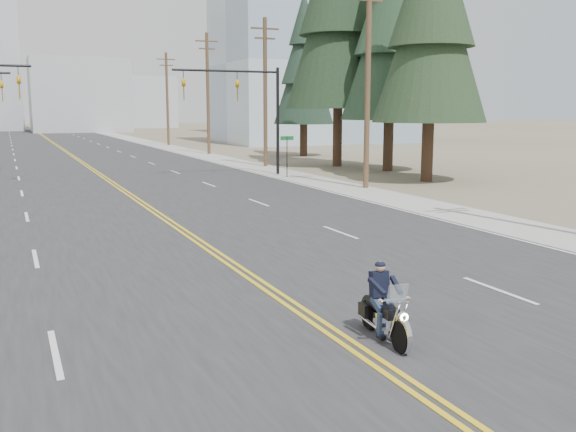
% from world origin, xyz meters
% --- Properties ---
extents(ground_plane, '(400.00, 400.00, 0.00)m').
position_xyz_m(ground_plane, '(0.00, 0.00, 0.00)').
color(ground_plane, '#776D56').
rests_on(ground_plane, ground).
extents(road, '(20.00, 200.00, 0.01)m').
position_xyz_m(road, '(0.00, 70.00, 0.01)').
color(road, '#303033').
rests_on(road, ground).
extents(sidewalk_right, '(3.00, 200.00, 0.01)m').
position_xyz_m(sidewalk_right, '(11.50, 70.00, 0.01)').
color(sidewalk_right, '#A5A5A0').
rests_on(sidewalk_right, ground).
extents(traffic_mast_right, '(7.10, 0.26, 7.00)m').
position_xyz_m(traffic_mast_right, '(8.98, 32.00, 4.94)').
color(traffic_mast_right, black).
rests_on(traffic_mast_right, ground).
extents(street_sign, '(0.90, 0.06, 2.62)m').
position_xyz_m(street_sign, '(10.80, 30.00, 1.80)').
color(street_sign, black).
rests_on(street_sign, ground).
extents(utility_pole_b, '(2.20, 0.30, 11.50)m').
position_xyz_m(utility_pole_b, '(12.50, 23.00, 5.98)').
color(utility_pole_b, brown).
rests_on(utility_pole_b, ground).
extents(utility_pole_c, '(2.20, 0.30, 11.00)m').
position_xyz_m(utility_pole_c, '(12.50, 38.00, 5.73)').
color(utility_pole_c, brown).
rests_on(utility_pole_c, ground).
extents(utility_pole_d, '(2.20, 0.30, 11.50)m').
position_xyz_m(utility_pole_d, '(12.50, 53.00, 5.98)').
color(utility_pole_d, brown).
rests_on(utility_pole_d, ground).
extents(utility_pole_e, '(2.20, 0.30, 11.00)m').
position_xyz_m(utility_pole_e, '(12.50, 70.00, 5.73)').
color(utility_pole_e, brown).
rests_on(utility_pole_e, ground).
extents(glass_building, '(24.00, 16.00, 20.00)m').
position_xyz_m(glass_building, '(32.00, 70.00, 10.00)').
color(glass_building, '#9EB5CC').
rests_on(glass_building, ground).
extents(haze_bldg_b, '(18.00, 14.00, 14.00)m').
position_xyz_m(haze_bldg_b, '(8.00, 125.00, 7.00)').
color(haze_bldg_b, '#ADB2B7').
rests_on(haze_bldg_b, ground).
extents(haze_bldg_c, '(16.00, 12.00, 18.00)m').
position_xyz_m(haze_bldg_c, '(40.00, 110.00, 9.00)').
color(haze_bldg_c, '#B7BCC6').
rests_on(haze_bldg_c, ground).
extents(haze_bldg_e, '(14.00, 14.00, 12.00)m').
position_xyz_m(haze_bldg_e, '(25.00, 150.00, 6.00)').
color(haze_bldg_e, '#B7BCC6').
rests_on(haze_bldg_e, ground).
extents(motorcyclist, '(1.01, 1.96, 1.47)m').
position_xyz_m(motorcyclist, '(0.72, 2.27, 0.73)').
color(motorcyclist, black).
rests_on(motorcyclist, ground).
extents(conifer_near, '(6.70, 6.70, 17.73)m').
position_xyz_m(conifer_near, '(17.56, 24.43, 10.18)').
color(conifer_near, '#382619').
rests_on(conifer_near, ground).
extents(conifer_mid, '(6.74, 6.74, 17.98)m').
position_xyz_m(conifer_mid, '(19.10, 31.19, 10.32)').
color(conifer_mid, '#382619').
rests_on(conifer_mid, ground).
extents(conifer_far, '(5.56, 5.56, 14.88)m').
position_xyz_m(conifer_far, '(19.93, 47.08, 8.54)').
color(conifer_far, '#382619').
rests_on(conifer_far, ground).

